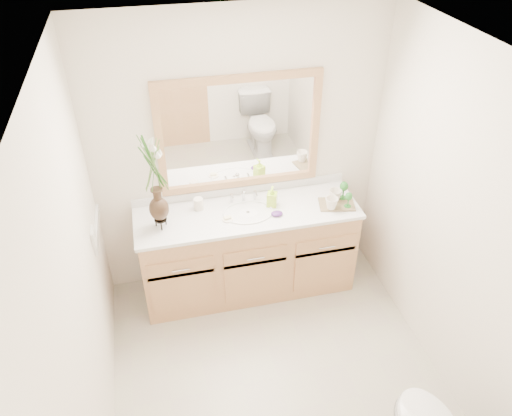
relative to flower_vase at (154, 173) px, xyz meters
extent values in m
plane|color=#BAB19F|center=(0.70, -0.97, -1.33)|extent=(2.60, 2.60, 0.00)
cube|color=white|center=(0.70, -0.97, 1.07)|extent=(2.40, 2.60, 0.02)
cube|color=white|center=(0.70, 0.33, -0.13)|extent=(2.40, 0.02, 2.40)
cube|color=white|center=(-0.50, -0.97, -0.13)|extent=(0.02, 2.60, 2.40)
cube|color=white|center=(1.90, -0.97, -0.13)|extent=(0.02, 2.60, 2.40)
cube|color=tan|center=(0.70, 0.04, -0.93)|extent=(1.80, 0.55, 0.80)
cube|color=white|center=(0.70, 0.04, -0.51)|extent=(1.84, 0.57, 0.03)
ellipsoid|color=white|center=(0.70, 0.02, -0.55)|extent=(0.38, 0.30, 0.12)
cylinder|color=silver|center=(0.70, 0.20, -0.44)|extent=(0.02, 0.02, 0.11)
cylinder|color=silver|center=(0.60, 0.20, -0.46)|extent=(0.02, 0.02, 0.08)
cylinder|color=silver|center=(0.80, 0.20, -0.46)|extent=(0.02, 0.02, 0.08)
cube|color=white|center=(0.70, 0.31, 0.08)|extent=(1.20, 0.01, 0.85)
cube|color=tan|center=(0.70, 0.30, 0.53)|extent=(1.32, 0.04, 0.06)
cube|color=tan|center=(0.70, 0.30, -0.38)|extent=(1.32, 0.04, 0.06)
cube|color=tan|center=(0.07, 0.30, 0.08)|extent=(0.06, 0.04, 0.85)
cube|color=tan|center=(1.33, 0.30, 0.08)|extent=(0.06, 0.04, 0.85)
cube|color=white|center=(-0.48, -0.21, -0.35)|extent=(0.02, 0.12, 0.12)
cylinder|color=black|center=(0.00, 0.00, -0.42)|extent=(0.10, 0.10, 0.01)
ellipsoid|color=black|center=(0.00, 0.00, -0.32)|extent=(0.15, 0.15, 0.20)
cylinder|color=black|center=(0.00, 0.00, -0.20)|extent=(0.06, 0.06, 0.09)
cylinder|color=#4C7A33|center=(0.00, 0.00, 0.03)|extent=(0.05, 0.05, 0.36)
cylinder|color=white|center=(0.32, 0.17, -0.45)|extent=(0.08, 0.08, 0.10)
cylinder|color=white|center=(0.52, -0.03, -0.49)|extent=(0.09, 0.09, 0.01)
cube|color=beige|center=(0.52, -0.03, -0.48)|extent=(0.06, 0.04, 0.02)
imported|color=#B5EA37|center=(0.92, 0.08, -0.41)|extent=(0.10, 0.10, 0.16)
ellipsoid|color=#4D246C|center=(0.92, -0.06, -0.48)|extent=(0.11, 0.10, 0.03)
cube|color=brown|center=(1.44, -0.04, -0.49)|extent=(0.32, 0.25, 0.01)
imported|color=white|center=(1.37, -0.09, -0.43)|extent=(0.12, 0.11, 0.11)
imported|color=white|center=(1.44, 0.01, -0.43)|extent=(0.13, 0.13, 0.11)
cylinder|color=#277627|center=(1.52, -0.10, -0.48)|extent=(0.06, 0.06, 0.01)
cylinder|color=#277627|center=(1.52, -0.10, -0.44)|extent=(0.01, 0.01, 0.08)
ellipsoid|color=#277627|center=(1.52, -0.10, -0.38)|extent=(0.06, 0.06, 0.07)
cylinder|color=#277627|center=(1.52, 0.03, -0.48)|extent=(0.07, 0.07, 0.01)
cylinder|color=#277627|center=(1.52, 0.03, -0.43)|extent=(0.01, 0.01, 0.10)
ellipsoid|color=#277627|center=(1.52, 0.03, -0.36)|extent=(0.07, 0.07, 0.09)
camera|label=1|loc=(0.01, -3.19, 1.89)|focal=35.00mm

